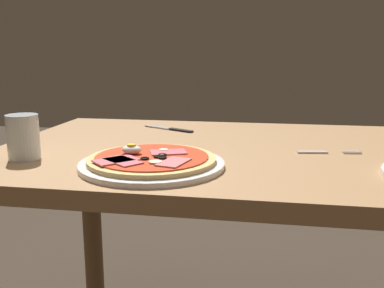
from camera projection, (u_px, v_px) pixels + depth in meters
The scene contains 5 objects.
dining_table at pixel (237, 187), 1.16m from camera, with size 1.26×0.81×0.72m.
pizza_foreground at pixel (151, 162), 0.94m from camera, with size 0.32×0.32×0.05m.
water_glass_near at pixel (24, 140), 1.00m from camera, with size 0.07×0.07×0.11m.
fork at pixel (324, 152), 1.07m from camera, with size 0.16×0.04×0.00m.
knife at pixel (172, 129), 1.39m from camera, with size 0.18×0.11×0.01m.
Camera 1 is at (0.07, -1.11, 0.97)m, focal length 40.30 mm.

